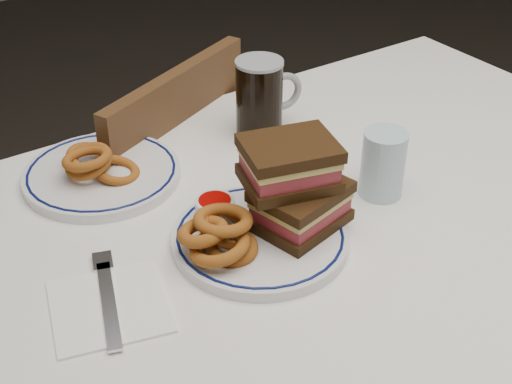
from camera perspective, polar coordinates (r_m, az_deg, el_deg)
dining_table at (r=1.13m, az=5.61°, el=-6.09°), size 1.27×0.87×0.75m
chair_far at (r=1.54m, az=-8.84°, el=-2.87°), size 0.52×0.52×0.84m
main_plate at (r=1.00m, az=0.33°, el=-3.67°), size 0.25×0.25×0.02m
reuben_sandwich at (r=0.98m, az=3.15°, el=0.59°), size 0.16×0.14×0.13m
onion_rings_main at (r=0.95m, az=-2.88°, el=-3.43°), size 0.11×0.11×0.07m
ketchup_ramekin at (r=1.02m, az=-3.30°, el=-1.30°), size 0.06×0.06×0.03m
beer_mug at (r=1.24m, az=0.39°, el=7.61°), size 0.12×0.08×0.14m
water_glass at (r=1.10m, az=10.13°, el=2.22°), size 0.07×0.07×0.11m
far_plate at (r=1.16m, az=-12.22°, el=1.44°), size 0.25×0.25×0.02m
onion_rings_far at (r=1.14m, az=-12.75°, el=2.34°), size 0.12×0.12×0.06m
napkin_fork at (r=0.93m, az=-11.69°, el=-8.78°), size 0.17×0.19×0.01m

